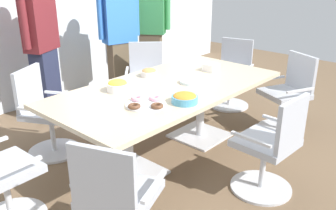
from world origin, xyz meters
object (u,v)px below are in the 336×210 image
object	(u,v)px
office_chair_6	(117,206)
donut_platter	(146,103)
office_chair_1	(287,98)
office_chair_4	(46,116)
person_standing_1	(120,36)
person_standing_0	(42,42)
snack_bowl_chips_yellow	(118,86)
snack_bowl_chips_orange	(185,98)
napkin_pile	(211,67)
person_standing_2	(151,28)
plate_stack	(191,82)
office_chair_2	(232,77)
office_chair_0	(270,150)
office_chair_3	(146,82)
snack_bowl_cookies	(149,72)
conference_table	(168,98)

from	to	relation	value
office_chair_6	donut_platter	xyz separation A→B (m)	(0.78, 0.51, 0.36)
office_chair_1	office_chair_6	xyz separation A→B (m)	(-2.68, -0.07, 0.00)
office_chair_4	person_standing_1	world-z (taller)	person_standing_1
office_chair_6	person_standing_0	distance (m)	2.70
snack_bowl_chips_yellow	snack_bowl_chips_orange	bearing A→B (deg)	-74.36
office_chair_4	napkin_pile	xyz separation A→B (m)	(1.53, -0.97, 0.39)
person_standing_2	snack_bowl_chips_yellow	xyz separation A→B (m)	(-1.88, -1.41, -0.14)
office_chair_1	person_standing_2	world-z (taller)	person_standing_2
donut_platter	plate_stack	world-z (taller)	donut_platter
office_chair_6	office_chair_2	bearing A→B (deg)	87.39
plate_stack	office_chair_2	bearing A→B (deg)	15.76
person_standing_1	person_standing_2	size ratio (longest dim) A/B	0.99
office_chair_1	person_standing_2	bearing A→B (deg)	22.87
person_standing_2	office_chair_2	bearing A→B (deg)	155.62
office_chair_2	plate_stack	distance (m)	1.51
office_chair_0	office_chair_2	distance (m)	2.10
snack_bowl_chips_yellow	office_chair_2	bearing A→B (deg)	1.12
office_chair_1	plate_stack	bearing A→B (deg)	89.92
office_chair_3	snack_bowl_cookies	distance (m)	0.94
person_standing_1	office_chair_3	bearing A→B (deg)	99.84
person_standing_2	snack_bowl_chips_yellow	bearing A→B (deg)	94.76
napkin_pile	snack_bowl_chips_yellow	bearing A→B (deg)	167.37
office_chair_0	person_standing_2	distance (m)	3.14
office_chair_0	napkin_pile	bearing A→B (deg)	62.26
person_standing_1	snack_bowl_cookies	world-z (taller)	person_standing_1
office_chair_2	office_chair_3	xyz separation A→B (m)	(-0.96, 0.71, 0.00)
office_chair_0	person_standing_1	distance (m)	2.79
snack_bowl_chips_orange	office_chair_1	bearing A→B (deg)	-7.90
snack_bowl_chips_yellow	napkin_pile	size ratio (longest dim) A/B	1.45
office_chair_1	snack_bowl_chips_yellow	bearing A→B (deg)	88.40
office_chair_4	napkin_pile	world-z (taller)	office_chair_4
snack_bowl_chips_orange	snack_bowl_chips_yellow	xyz separation A→B (m)	(-0.19, 0.67, 0.01)
donut_platter	napkin_pile	bearing A→B (deg)	9.21
conference_table	napkin_pile	world-z (taller)	napkin_pile
person_standing_1	snack_bowl_chips_yellow	xyz separation A→B (m)	(-1.16, -1.30, -0.13)
office_chair_6	office_chair_3	bearing A→B (deg)	109.44
napkin_pile	snack_bowl_chips_orange	bearing A→B (deg)	-156.86
person_standing_2	office_chair_1	bearing A→B (deg)	146.15
office_chair_1	person_standing_2	size ratio (longest dim) A/B	0.50
office_chair_0	napkin_pile	distance (m)	1.33
person_standing_2	office_chair_4	bearing A→B (deg)	74.96
office_chair_1	snack_bowl_chips_yellow	xyz separation A→B (m)	(-1.81, 0.89, 0.40)
conference_table	snack_bowl_chips_orange	xyz separation A→B (m)	(-0.24, -0.41, 0.17)
donut_platter	office_chair_3	bearing A→B (deg)	45.38
plate_stack	snack_bowl_chips_yellow	bearing A→B (deg)	151.20
conference_table	person_standing_2	bearing A→B (deg)	48.89
conference_table	office_chair_3	world-z (taller)	office_chair_3
office_chair_2	plate_stack	size ratio (longest dim) A/B	4.13
office_chair_4	person_standing_1	distance (m)	1.74
conference_table	office_chair_6	size ratio (longest dim) A/B	2.64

